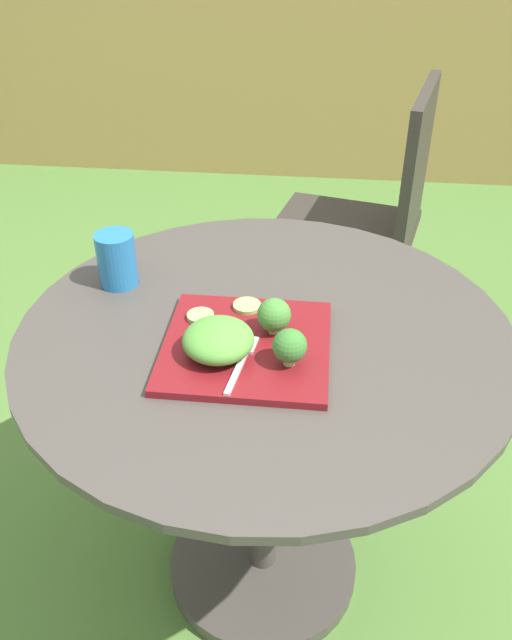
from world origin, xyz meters
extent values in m
plane|color=#4C7533|center=(0.00, 0.00, 0.00)|extent=(12.00, 12.00, 0.00)
cube|color=#9E7F47|center=(0.00, 2.47, 0.69)|extent=(8.00, 0.08, 1.39)
cylinder|color=#423D38|center=(0.00, 0.00, 0.70)|extent=(0.90, 0.90, 0.02)
cylinder|color=#423D38|center=(0.00, 0.00, 0.37)|extent=(0.06, 0.06, 0.65)
cylinder|color=#423D38|center=(0.00, 0.00, 0.02)|extent=(0.44, 0.44, 0.04)
cube|color=#332D28|center=(0.16, 0.93, 0.43)|extent=(0.53, 0.53, 0.03)
cube|color=#332D28|center=(0.35, 0.89, 0.68)|extent=(0.12, 0.41, 0.45)
cylinder|color=#332D28|center=(0.02, 1.15, 0.22)|extent=(0.02, 0.02, 0.43)
cylinder|color=#332D28|center=(-0.06, 0.80, 0.22)|extent=(0.02, 0.02, 0.43)
cylinder|color=#332D28|center=(0.37, 1.07, 0.22)|extent=(0.02, 0.02, 0.43)
cylinder|color=#332D28|center=(0.29, 0.72, 0.22)|extent=(0.02, 0.02, 0.43)
cube|color=maroon|center=(-0.03, -0.07, 0.72)|extent=(0.28, 0.28, 0.01)
cylinder|color=#236BA8|center=(-0.30, 0.12, 0.77)|extent=(0.08, 0.08, 0.11)
cylinder|color=#1E5B8F|center=(-0.30, 0.12, 0.75)|extent=(0.07, 0.07, 0.08)
cube|color=silver|center=(-0.03, -0.15, 0.73)|extent=(0.03, 0.11, 0.00)
cube|color=silver|center=(-0.02, -0.07, 0.73)|extent=(0.03, 0.05, 0.00)
ellipsoid|color=#519338|center=(-0.07, -0.10, 0.75)|extent=(0.12, 0.12, 0.06)
cylinder|color=#99B770|center=(0.02, -0.03, 0.73)|extent=(0.02, 0.02, 0.01)
sphere|color=#427F33|center=(0.02, -0.03, 0.76)|extent=(0.06, 0.06, 0.06)
cylinder|color=#99B770|center=(0.05, -0.11, 0.73)|extent=(0.02, 0.02, 0.01)
sphere|color=#38752D|center=(0.05, -0.11, 0.76)|extent=(0.06, 0.06, 0.06)
cylinder|color=#8EB766|center=(-0.04, 0.04, 0.73)|extent=(0.05, 0.05, 0.01)
cylinder|color=#8EB766|center=(-0.12, 0.00, 0.73)|extent=(0.05, 0.05, 0.01)
camera|label=1|loc=(0.09, -0.96, 1.40)|focal=36.95mm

